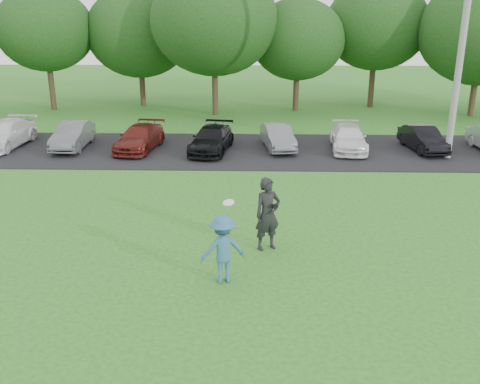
% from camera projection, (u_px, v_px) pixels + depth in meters
% --- Properties ---
extents(ground, '(100.00, 100.00, 0.00)m').
position_uv_depth(ground, '(236.00, 295.00, 12.38)').
color(ground, '#266A1E').
rests_on(ground, ground).
extents(parking_lot, '(32.00, 6.50, 0.03)m').
position_uv_depth(parking_lot, '(246.00, 150.00, 24.64)').
color(parking_lot, black).
rests_on(parking_lot, ground).
extents(utility_pole, '(0.28, 0.28, 10.42)m').
position_uv_depth(utility_pole, '(463.00, 34.00, 21.73)').
color(utility_pole, gray).
rests_on(utility_pole, ground).
extents(frisbee_player, '(1.23, 0.92, 2.08)m').
position_uv_depth(frisbee_player, '(223.00, 249.00, 12.73)').
color(frisbee_player, '#32668D').
rests_on(frisbee_player, ground).
extents(camera_bystander, '(0.88, 0.77, 2.03)m').
position_uv_depth(camera_bystander, '(268.00, 214.00, 14.41)').
color(camera_bystander, black).
rests_on(camera_bystander, ground).
extents(parked_cars, '(30.50, 4.69, 1.25)m').
position_uv_depth(parked_cars, '(225.00, 137.00, 24.52)').
color(parked_cars, silver).
rests_on(parked_cars, parking_lot).
extents(tree_row, '(42.39, 9.85, 8.64)m').
position_uv_depth(tree_row, '(274.00, 30.00, 32.19)').
color(tree_row, '#38281C').
rests_on(tree_row, ground).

